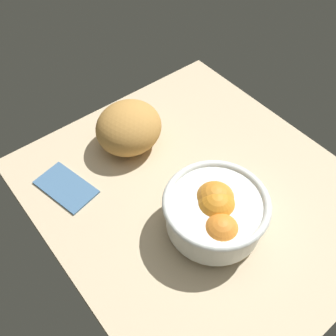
% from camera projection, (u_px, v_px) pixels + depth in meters
% --- Properties ---
extents(ground_plane, '(0.75, 0.67, 0.03)m').
position_uv_depth(ground_plane, '(198.00, 194.00, 0.90)').
color(ground_plane, '#CCB591').
extents(fruit_bowl, '(0.21, 0.21, 0.11)m').
position_uv_depth(fruit_bowl, '(215.00, 212.00, 0.78)').
color(fruit_bowl, white).
rests_on(fruit_bowl, ground).
extents(bread_loaf, '(0.19, 0.20, 0.11)m').
position_uv_depth(bread_loaf, '(129.00, 127.00, 0.94)').
color(bread_loaf, '#C38A42').
rests_on(bread_loaf, ground).
extents(napkin_folded, '(0.15, 0.11, 0.01)m').
position_uv_depth(napkin_folded, '(66.00, 186.00, 0.89)').
color(napkin_folded, '#456C93').
rests_on(napkin_folded, ground).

